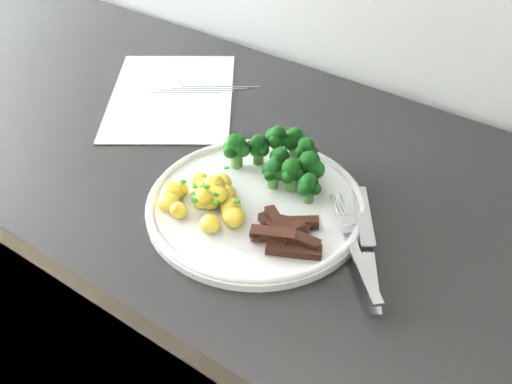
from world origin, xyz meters
name	(u,v)px	position (x,y,z in m)	size (l,w,h in m)	color
counter	(266,360)	(0.09, 1.66, 0.46)	(2.47, 0.62, 0.93)	black
recipe_paper	(172,96)	(-0.18, 1.75, 0.93)	(0.35, 0.37, 0.00)	silver
plate	(256,204)	(0.12, 1.59, 0.94)	(0.30, 0.30, 0.02)	white
broccoli	(283,157)	(0.11, 1.66, 0.97)	(0.17, 0.11, 0.06)	#356624
potatoes	(204,197)	(0.07, 1.54, 0.95)	(0.13, 0.10, 0.04)	yellow
beef_strips	(284,232)	(0.19, 1.55, 0.95)	(0.11, 0.09, 0.03)	black
fork	(356,250)	(0.28, 1.58, 0.95)	(0.15, 0.15, 0.02)	silver
knife	(369,260)	(0.29, 1.58, 0.94)	(0.13, 0.20, 0.02)	silver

